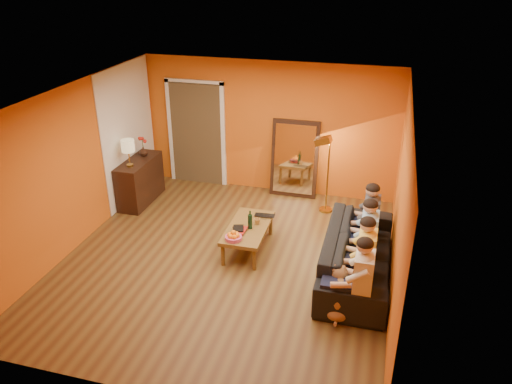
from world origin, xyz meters
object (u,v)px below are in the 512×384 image
(mirror_frame, at_px, (295,159))
(dog, at_px, (340,292))
(coffee_table, at_px, (248,238))
(table_lamp, at_px, (129,153))
(laptop, at_px, (264,217))
(wine_bottle, at_px, (250,220))
(vase, at_px, (144,151))
(sideboard, at_px, (140,181))
(sofa, at_px, (357,254))
(person_far_left, at_px, (363,280))
(person_mid_left, at_px, (366,257))
(person_mid_right, at_px, (368,237))
(tumbler, at_px, (257,221))
(floor_lamp, at_px, (328,176))
(person_far_right, at_px, (371,220))

(mirror_frame, height_order, dog, mirror_frame)
(mirror_frame, xyz_separation_m, coffee_table, (-0.31, -2.22, -0.55))
(table_lamp, height_order, laptop, table_lamp)
(wine_bottle, distance_m, vase, 2.94)
(laptop, bearing_deg, vase, 154.79)
(sideboard, relative_size, coffee_table, 0.97)
(mirror_frame, height_order, sideboard, mirror_frame)
(sofa, relative_size, person_far_left, 2.00)
(vase, bearing_deg, person_mid_left, -25.78)
(vase, bearing_deg, mirror_frame, 16.57)
(wine_bottle, distance_m, laptop, 0.44)
(person_mid_left, bearing_deg, mirror_frame, 118.25)
(table_lamp, bearing_deg, laptop, -10.53)
(person_mid_right, bearing_deg, tumbler, 170.82)
(floor_lamp, xyz_separation_m, person_far_right, (0.85, -1.28, -0.11))
(person_mid_right, height_order, tumbler, person_mid_right)
(sideboard, xyz_separation_m, wine_bottle, (2.53, -1.19, 0.15))
(dog, bearing_deg, mirror_frame, 110.95)
(coffee_table, distance_m, floor_lamp, 2.03)
(wine_bottle, bearing_deg, vase, 150.29)
(sideboard, distance_m, table_lamp, 0.74)
(person_far_left, relative_size, person_mid_left, 1.00)
(tumbler, relative_size, vase, 0.58)
(dog, bearing_deg, person_far_right, 80.81)
(table_lamp, height_order, sofa, table_lamp)
(mirror_frame, bearing_deg, person_mid_right, -56.54)
(dog, height_order, tumbler, dog)
(person_far_left, bearing_deg, laptop, 136.59)
(floor_lamp, bearing_deg, laptop, -115.59)
(person_far_right, bearing_deg, laptop, -178.85)
(sofa, height_order, wine_bottle, wine_bottle)
(sideboard, height_order, laptop, sideboard)
(sideboard, distance_m, coffee_table, 2.74)
(mirror_frame, height_order, tumbler, mirror_frame)
(person_mid_right, height_order, person_far_right, same)
(vase, bearing_deg, sofa, -21.39)
(table_lamp, bearing_deg, floor_lamp, 13.16)
(sideboard, height_order, vase, vase)
(table_lamp, xyz_separation_m, person_mid_left, (4.37, -1.56, -0.49))
(coffee_table, distance_m, person_far_left, 2.31)
(sideboard, bearing_deg, sofa, -18.40)
(table_lamp, xyz_separation_m, person_mid_right, (4.37, -1.01, -0.49))
(tumbler, bearing_deg, dog, -42.65)
(coffee_table, relative_size, person_far_right, 1.00)
(mirror_frame, xyz_separation_m, wine_bottle, (-0.26, -2.27, -0.18))
(dog, bearing_deg, floor_lamp, 101.59)
(sideboard, bearing_deg, person_far_right, -9.87)
(mirror_frame, bearing_deg, coffee_table, -97.88)
(mirror_frame, relative_size, floor_lamp, 1.06)
(person_far_left, bearing_deg, sofa, 97.41)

